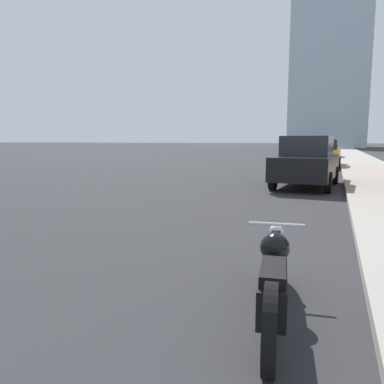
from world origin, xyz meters
The scene contains 8 objects.
sidewalk centered at (6.25, 40.00, 0.07)m, with size 2.98×240.00×0.15m.
distant_tower centered at (2.35, 95.87, 29.49)m, with size 16.47×16.47×58.99m.
motorcycle centered at (3.88, 4.77, 0.39)m, with size 0.62×2.38×0.78m.
parked_car_black centered at (3.45, 15.41, 0.91)m, with size 2.24×4.57×1.84m.
parked_car_yellow centered at (3.76, 25.83, 0.86)m, with size 2.02×4.29×1.69m.
parked_car_silver centered at (3.74, 38.15, 0.86)m, with size 2.19×4.56×1.74m.
parked_car_red centered at (3.45, 50.27, 0.84)m, with size 1.88×4.53×1.70m.
parked_car_white centered at (3.67, 63.12, 0.87)m, with size 2.00×4.37×1.79m.
Camera 1 is at (4.37, 1.30, 1.70)m, focal length 35.00 mm.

